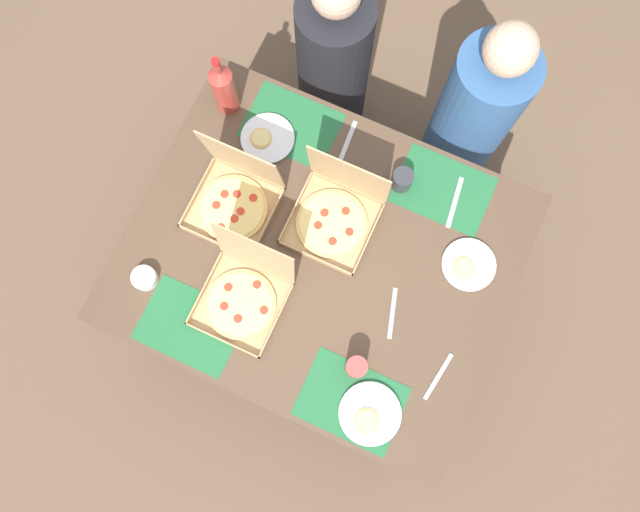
{
  "coord_description": "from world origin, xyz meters",
  "views": [
    {
      "loc": [
        0.2,
        -0.44,
        2.9
      ],
      "look_at": [
        0.0,
        0.0,
        0.73
      ],
      "focal_mm": 33.29,
      "sensor_mm": 36.0,
      "label": 1
    }
  ],
  "objects_px": {
    "pizza_box_center": "(244,294)",
    "diner_right_seat": "(470,122)",
    "pizza_box_corner_left": "(335,213)",
    "plate_near_right": "(267,139)",
    "diner_left_seat": "(333,69)",
    "plate_far_left": "(468,265)",
    "soda_bottle": "(224,88)",
    "cup_clear_right": "(402,180)",
    "cup_dark": "(356,367)",
    "condiment_bowl": "(145,278)",
    "plate_middle": "(370,414)",
    "pizza_box_corner_right": "(235,198)"
  },
  "relations": [
    {
      "from": "pizza_box_center",
      "to": "diner_right_seat",
      "type": "bearing_deg",
      "value": 65.06
    },
    {
      "from": "pizza_box_corner_left",
      "to": "plate_near_right",
      "type": "xyz_separation_m",
      "value": [
        -0.37,
        0.18,
        -0.04
      ]
    },
    {
      "from": "diner_left_seat",
      "to": "plate_far_left",
      "type": "bearing_deg",
      "value": -37.73
    },
    {
      "from": "plate_far_left",
      "to": "soda_bottle",
      "type": "xyz_separation_m",
      "value": [
        -1.1,
        0.22,
        0.12
      ]
    },
    {
      "from": "cup_clear_right",
      "to": "cup_dark",
      "type": "bearing_deg",
      "value": -80.18
    },
    {
      "from": "plate_far_left",
      "to": "cup_clear_right",
      "type": "xyz_separation_m",
      "value": [
        -0.35,
        0.19,
        0.03
      ]
    },
    {
      "from": "diner_right_seat",
      "to": "plate_near_right",
      "type": "bearing_deg",
      "value": -144.4
    },
    {
      "from": "plate_far_left",
      "to": "cup_clear_right",
      "type": "bearing_deg",
      "value": 151.29
    },
    {
      "from": "pizza_box_corner_left",
      "to": "pizza_box_center",
      "type": "bearing_deg",
      "value": -113.19
    },
    {
      "from": "pizza_box_center",
      "to": "condiment_bowl",
      "type": "bearing_deg",
      "value": -164.94
    },
    {
      "from": "pizza_box_corner_left",
      "to": "condiment_bowl",
      "type": "height_order",
      "value": "pizza_box_corner_left"
    },
    {
      "from": "cup_clear_right",
      "to": "diner_left_seat",
      "type": "xyz_separation_m",
      "value": [
        -0.49,
        0.46,
        -0.27
      ]
    },
    {
      "from": "pizza_box_corner_left",
      "to": "plate_far_left",
      "type": "height_order",
      "value": "pizza_box_corner_left"
    },
    {
      "from": "pizza_box_corner_left",
      "to": "diner_left_seat",
      "type": "xyz_separation_m",
      "value": [
        -0.31,
        0.68,
        -0.28
      ]
    },
    {
      "from": "plate_near_right",
      "to": "soda_bottle",
      "type": "xyz_separation_m",
      "value": [
        -0.2,
        0.07,
        0.12
      ]
    },
    {
      "from": "diner_right_seat",
      "to": "plate_middle",
      "type": "bearing_deg",
      "value": -86.64
    },
    {
      "from": "plate_middle",
      "to": "plate_far_left",
      "type": "xyz_separation_m",
      "value": [
        0.12,
        0.65,
        -0.0
      ]
    },
    {
      "from": "plate_middle",
      "to": "plate_far_left",
      "type": "distance_m",
      "value": 0.66
    },
    {
      "from": "pizza_box_corner_left",
      "to": "condiment_bowl",
      "type": "relative_size",
      "value": 3.72
    },
    {
      "from": "pizza_box_center",
      "to": "diner_left_seat",
      "type": "distance_m",
      "value": 1.14
    },
    {
      "from": "plate_near_right",
      "to": "diner_right_seat",
      "type": "height_order",
      "value": "diner_right_seat"
    },
    {
      "from": "plate_near_right",
      "to": "diner_left_seat",
      "type": "distance_m",
      "value": 0.56
    },
    {
      "from": "condiment_bowl",
      "to": "diner_right_seat",
      "type": "distance_m",
      "value": 1.49
    },
    {
      "from": "pizza_box_corner_right",
      "to": "soda_bottle",
      "type": "bearing_deg",
      "value": 120.55
    },
    {
      "from": "pizza_box_center",
      "to": "cup_dark",
      "type": "relative_size",
      "value": 3.04
    },
    {
      "from": "cup_dark",
      "to": "diner_left_seat",
      "type": "xyz_separation_m",
      "value": [
        -0.61,
        1.17,
        -0.28
      ]
    },
    {
      "from": "plate_near_right",
      "to": "soda_bottle",
      "type": "bearing_deg",
      "value": 160.47
    },
    {
      "from": "plate_middle",
      "to": "plate_far_left",
      "type": "relative_size",
      "value": 1.1
    },
    {
      "from": "diner_left_seat",
      "to": "plate_near_right",
      "type": "bearing_deg",
      "value": -96.92
    },
    {
      "from": "cup_clear_right",
      "to": "diner_left_seat",
      "type": "bearing_deg",
      "value": 136.83
    },
    {
      "from": "condiment_bowl",
      "to": "diner_right_seat",
      "type": "relative_size",
      "value": 0.08
    },
    {
      "from": "plate_far_left",
      "to": "diner_right_seat",
      "type": "bearing_deg",
      "value": 106.71
    },
    {
      "from": "soda_bottle",
      "to": "diner_left_seat",
      "type": "distance_m",
      "value": 0.62
    },
    {
      "from": "cup_clear_right",
      "to": "plate_far_left",
      "type": "bearing_deg",
      "value": -28.71
    },
    {
      "from": "pizza_box_center",
      "to": "plate_near_right",
      "type": "distance_m",
      "value": 0.62
    },
    {
      "from": "pizza_box_center",
      "to": "diner_right_seat",
      "type": "xyz_separation_m",
      "value": [
        0.51,
        1.1,
        -0.24
      ]
    },
    {
      "from": "pizza_box_corner_left",
      "to": "cup_dark",
      "type": "xyz_separation_m",
      "value": [
        0.3,
        -0.48,
        0.0
      ]
    },
    {
      "from": "diner_right_seat",
      "to": "cup_clear_right",
      "type": "bearing_deg",
      "value": -109.19
    },
    {
      "from": "pizza_box_corner_left",
      "to": "plate_middle",
      "type": "relative_size",
      "value": 1.54
    },
    {
      "from": "plate_middle",
      "to": "condiment_bowl",
      "type": "xyz_separation_m",
      "value": [
        -0.95,
        0.1,
        0.01
      ]
    },
    {
      "from": "plate_near_right",
      "to": "pizza_box_corner_left",
      "type": "bearing_deg",
      "value": -25.52
    },
    {
      "from": "pizza_box_corner_left",
      "to": "cup_dark",
      "type": "relative_size",
      "value": 3.13
    },
    {
      "from": "pizza_box_center",
      "to": "diner_right_seat",
      "type": "height_order",
      "value": "diner_right_seat"
    },
    {
      "from": "cup_clear_right",
      "to": "diner_right_seat",
      "type": "height_order",
      "value": "diner_right_seat"
    },
    {
      "from": "pizza_box_corner_left",
      "to": "cup_dark",
      "type": "distance_m",
      "value": 0.57
    },
    {
      "from": "pizza_box_center",
      "to": "plate_middle",
      "type": "xyz_separation_m",
      "value": [
        0.59,
        -0.2,
        -0.04
      ]
    },
    {
      "from": "soda_bottle",
      "to": "cup_dark",
      "type": "height_order",
      "value": "soda_bottle"
    },
    {
      "from": "plate_near_right",
      "to": "condiment_bowl",
      "type": "height_order",
      "value": "condiment_bowl"
    },
    {
      "from": "plate_middle",
      "to": "cup_clear_right",
      "type": "xyz_separation_m",
      "value": [
        -0.23,
        0.84,
        0.03
      ]
    },
    {
      "from": "pizza_box_center",
      "to": "plate_near_right",
      "type": "relative_size",
      "value": 1.58
    }
  ]
}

